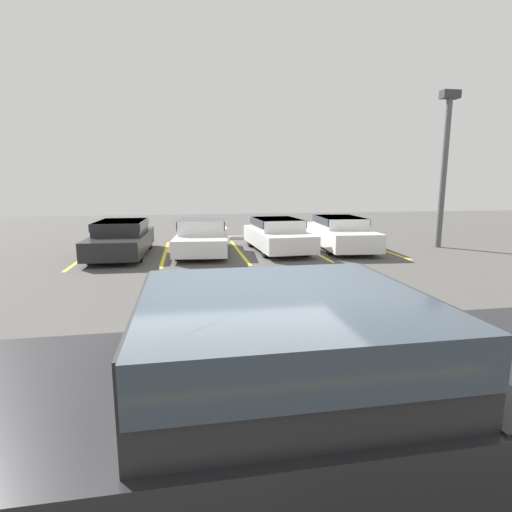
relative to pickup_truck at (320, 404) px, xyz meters
The scene contains 13 objects.
ground_plane 1.27m from the pickup_truck, 123.33° to the left, with size 60.00×60.00×0.00m, color #4C4947.
stall_stripe_a 12.84m from the pickup_truck, 110.46° to the left, with size 0.12×5.47×0.01m, color yellow.
stall_stripe_b 12.17m from the pickup_truck, 98.40° to the left, with size 0.12×5.47×0.01m, color yellow.
stall_stripe_c 12.07m from the pickup_truck, 85.55° to the left, with size 0.12×5.47×0.01m, color yellow.
stall_stripe_d 12.58m from the pickup_truck, 73.13° to the left, with size 0.12×5.47×0.01m, color yellow.
stall_stripe_e 13.61m from the pickup_truck, 62.14° to the left, with size 0.12×5.47×0.01m, color yellow.
pickup_truck is the anchor object (origin of this frame).
parked_sedan_a 12.29m from the pickup_truck, 105.24° to the left, with size 1.86×4.62×1.22m.
parked_sedan_b 11.90m from the pickup_truck, 91.96° to the left, with size 2.17×4.48×1.23m.
parked_sedan_c 12.10m from the pickup_truck, 78.72° to the left, with size 1.95×4.33×1.21m.
parked_sedan_d 12.96m from the pickup_truck, 67.88° to the left, with size 2.08×4.85×1.23m.
light_post 14.88m from the pickup_truck, 52.67° to the left, with size 0.70×0.36×5.93m.
wheel_stop_curb 15.44m from the pickup_truck, 83.06° to the left, with size 1.95×0.20×0.14m, color #B7B2A8.
Camera 1 is at (-0.43, -3.39, 2.49)m, focal length 28.00 mm.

